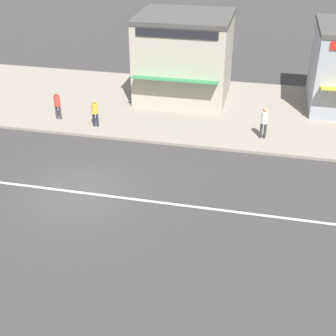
# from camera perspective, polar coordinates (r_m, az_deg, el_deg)

# --- Properties ---
(ground_plane) EXTENTS (160.00, 160.00, 0.00)m
(ground_plane) POSITION_cam_1_polar(r_m,az_deg,el_deg) (20.77, -10.81, -2.93)
(ground_plane) COLOR #383535
(lane_centre_stripe) EXTENTS (50.40, 0.14, 0.01)m
(lane_centre_stripe) POSITION_cam_1_polar(r_m,az_deg,el_deg) (20.77, -10.81, -2.92)
(lane_centre_stripe) COLOR silver
(lane_centre_stripe) RESTS_ON ground
(kerb_strip) EXTENTS (68.00, 10.00, 0.15)m
(kerb_strip) POSITION_cam_1_polar(r_m,az_deg,el_deg) (29.26, -3.36, 7.88)
(kerb_strip) COLOR gray
(kerb_strip) RESTS_ON ground
(pedestrian_near_clock) EXTENTS (0.34, 0.34, 1.61)m
(pedestrian_near_clock) POSITION_cam_1_polar(r_m,az_deg,el_deg) (27.27, -13.35, 7.67)
(pedestrian_near_clock) COLOR #333338
(pedestrian_near_clock) RESTS_ON kerb_strip
(pedestrian_mid_kerb) EXTENTS (0.34, 0.34, 1.72)m
(pedestrian_mid_kerb) POSITION_cam_1_polar(r_m,az_deg,el_deg) (24.76, 11.65, 5.71)
(pedestrian_mid_kerb) COLOR #333338
(pedestrian_mid_kerb) RESTS_ON kerb_strip
(pedestrian_by_shop) EXTENTS (0.34, 0.34, 1.54)m
(pedestrian_by_shop) POSITION_cam_1_polar(r_m,az_deg,el_deg) (25.94, -8.90, 6.86)
(pedestrian_by_shop) COLOR #232838
(pedestrian_by_shop) RESTS_ON kerb_strip
(shopfront_corner_warung) EXTENTS (5.54, 5.85, 5.07)m
(shopfront_corner_warung) POSITION_cam_1_polar(r_m,az_deg,el_deg) (29.38, 2.00, 13.42)
(shopfront_corner_warung) COLOR #B2A893
(shopfront_corner_warung) RESTS_ON kerb_strip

